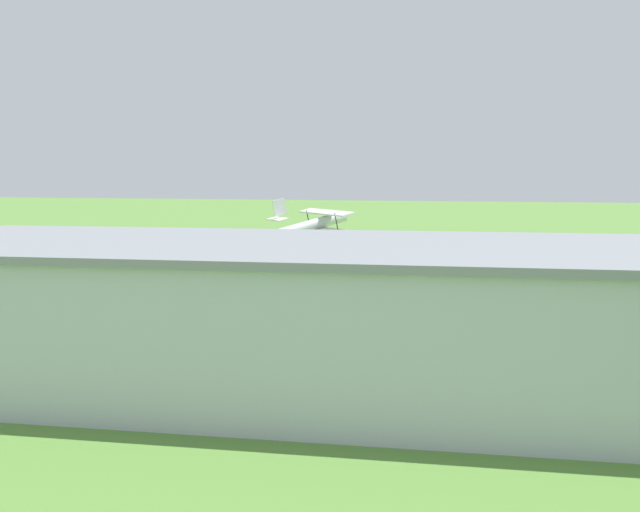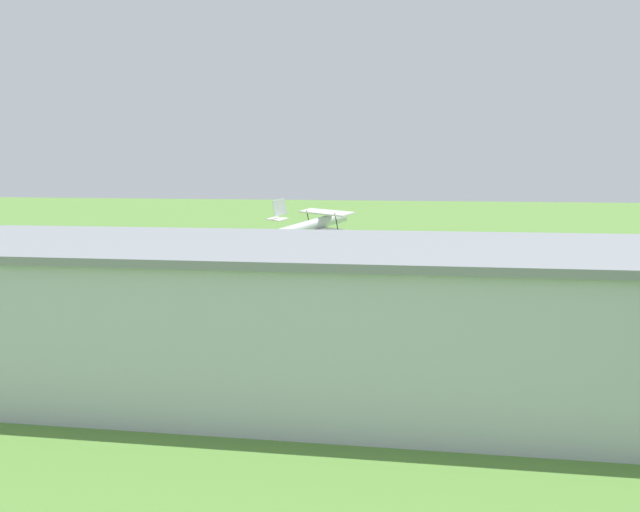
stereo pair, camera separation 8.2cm
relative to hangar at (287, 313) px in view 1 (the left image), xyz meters
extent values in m
plane|color=#568438|center=(3.93, -32.07, -3.44)|extent=(400.00, 400.00, 0.00)
cube|color=#B7BCC6|center=(0.00, 0.02, -0.18)|extent=(39.76, 17.45, 6.52)
cube|color=gray|center=(0.00, 0.02, 3.25)|extent=(40.39, 18.08, 0.35)
cube|color=#384251|center=(0.41, -7.72, -0.77)|extent=(9.99, 0.69, 5.35)
cylinder|color=silver|center=(5.54, -26.61, 2.27)|extent=(5.69, 5.19, 2.35)
cone|color=black|center=(2.83, -29.01, 1.48)|extent=(1.05, 1.04, 0.79)
cube|color=silver|center=(4.97, -27.11, 1.96)|extent=(6.09, 6.66, 0.38)
cube|color=silver|center=(4.44, -27.59, 3.36)|extent=(6.09, 6.66, 0.38)
cube|color=silver|center=(7.63, -24.76, 3.87)|extent=(1.08, 0.97, 1.51)
cube|color=silver|center=(7.78, -24.63, 2.92)|extent=(2.39, 2.54, 0.27)
cylinder|color=black|center=(4.61, -26.16, 0.93)|extent=(0.57, 0.53, 0.64)
cylinder|color=black|center=(5.87, -27.58, 0.93)|extent=(0.57, 0.53, 0.64)
cylinder|color=#332D28|center=(3.05, -25.48, 2.66)|extent=(0.35, 0.33, 1.50)
cylinder|color=#332D28|center=(6.36, -29.23, 2.66)|extent=(0.35, 0.33, 1.50)
cube|color=slate|center=(18.99, -15.63, -2.73)|extent=(2.33, 4.13, 0.79)
cube|color=#2D3842|center=(18.99, -15.63, -2.02)|extent=(1.83, 2.41, 0.62)
cylinder|color=black|center=(17.94, -14.46, -3.12)|extent=(0.33, 0.67, 0.64)
cylinder|color=black|center=(19.60, -14.17, -3.12)|extent=(0.33, 0.67, 0.64)
cylinder|color=black|center=(18.39, -17.08, -3.12)|extent=(0.33, 0.67, 0.64)
cylinder|color=black|center=(20.05, -16.79, -3.12)|extent=(0.33, 0.67, 0.64)
cube|color=black|center=(26.17, -16.44, -2.78)|extent=(2.31, 4.84, 0.68)
cube|color=#2D3842|center=(26.17, -16.44, -2.16)|extent=(1.84, 2.79, 0.56)
cylinder|color=black|center=(25.11, -14.98, -3.12)|extent=(0.30, 0.66, 0.64)
cylinder|color=black|center=(25.53, -18.12, -3.12)|extent=(0.30, 0.66, 0.64)
cylinder|color=black|center=(27.22, -17.89, -3.12)|extent=(0.30, 0.66, 0.64)
cylinder|color=navy|center=(15.64, -16.95, -3.02)|extent=(0.41, 0.41, 0.85)
cylinder|color=orange|center=(15.64, -16.95, -2.30)|extent=(0.48, 0.48, 0.60)
sphere|color=#D8AD84|center=(15.64, -16.95, -1.88)|extent=(0.23, 0.23, 0.23)
cylinder|color=#72338C|center=(-19.05, -20.59, -3.00)|extent=(0.38, 0.38, 0.90)
cylinder|color=orange|center=(-19.05, -20.59, -2.23)|extent=(0.46, 0.46, 0.64)
sphere|color=brown|center=(-19.05, -20.59, -1.79)|extent=(0.24, 0.24, 0.24)
cylinder|color=orange|center=(-17.41, -16.13, -3.03)|extent=(0.38, 0.38, 0.83)
cylinder|color=navy|center=(-17.41, -16.13, -2.33)|extent=(0.45, 0.45, 0.58)
sphere|color=beige|center=(-17.41, -16.13, -1.92)|extent=(0.22, 0.22, 0.22)
cylinder|color=orange|center=(-12.64, -17.55, -3.01)|extent=(0.32, 0.32, 0.87)
cylinder|color=beige|center=(-12.64, -17.55, -2.27)|extent=(0.38, 0.38, 0.61)
sphere|color=brown|center=(-12.64, -17.55, -1.85)|extent=(0.23, 0.23, 0.23)
camera|label=1|loc=(-9.81, 34.33, 6.74)|focal=42.50mm
camera|label=2|loc=(-9.89, 34.31, 6.74)|focal=42.50mm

